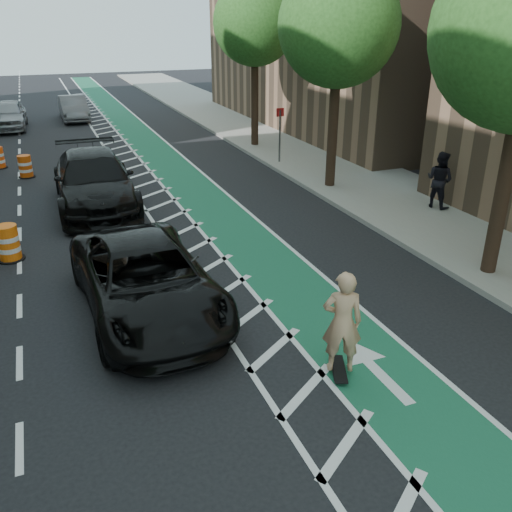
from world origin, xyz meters
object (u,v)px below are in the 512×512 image
skateboarder (342,322)px  barrel_a (8,244)px  suv_near (146,280)px  suv_far (94,181)px

skateboarder → barrel_a: 9.70m
skateboarder → barrel_a: size_ratio=2.00×
suv_near → barrel_a: size_ratio=5.85×
suv_near → barrel_a: suv_near is taller
skateboarder → suv_near: 4.56m
suv_near → suv_far: (-0.17, 8.08, 0.11)m
suv_far → barrel_a: (-2.73, -3.84, -0.45)m
barrel_a → suv_near: bearing=-55.6°
skateboarder → suv_far: skateboarder is taller
skateboarder → suv_far: (-2.97, 11.66, -0.19)m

